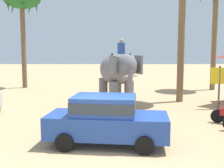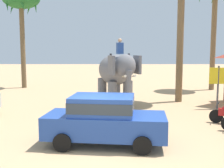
% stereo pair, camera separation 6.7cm
% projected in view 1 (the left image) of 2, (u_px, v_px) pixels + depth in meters
% --- Properties ---
extents(ground_plane, '(120.00, 120.00, 0.00)m').
position_uv_depth(ground_plane, '(106.00, 152.00, 8.90)').
color(ground_plane, tan).
extents(car_sedan_foreground, '(4.27, 2.23, 1.70)m').
position_uv_depth(car_sedan_foreground, '(106.00, 118.00, 9.49)').
color(car_sedan_foreground, '#23479E').
rests_on(car_sedan_foreground, ground).
extents(elephant_with_mahout, '(2.65, 4.01, 3.88)m').
position_uv_depth(elephant_with_mahout, '(117.00, 73.00, 15.53)').
color(elephant_with_mahout, slate).
rests_on(elephant_with_mahout, ground).
extents(palm_tree_behind_elephant, '(3.20, 3.20, 8.59)m').
position_uv_depth(palm_tree_behind_elephant, '(21.00, 1.00, 23.60)').
color(palm_tree_behind_elephant, brown).
rests_on(palm_tree_behind_elephant, ground).
extents(signboard_yellow, '(1.00, 0.10, 2.40)m').
position_uv_depth(signboard_yellow, '(219.00, 79.00, 15.36)').
color(signboard_yellow, '#4C4C51').
rests_on(signboard_yellow, ground).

